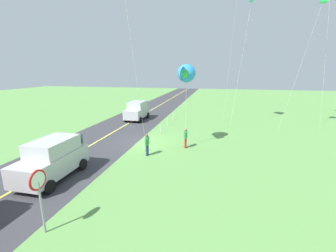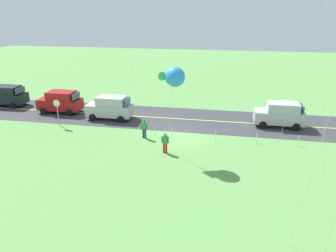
{
  "view_description": "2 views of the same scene",
  "coord_description": "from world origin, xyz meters",
  "px_view_note": "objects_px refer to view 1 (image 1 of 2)",
  "views": [
    {
      "loc": [
        17.52,
        6.05,
        5.98
      ],
      "look_at": [
        1.19,
        2.42,
        1.86
      ],
      "focal_mm": 24.13,
      "sensor_mm": 36.0,
      "label": 1
    },
    {
      "loc": [
        -3.39,
        24.08,
        10.1
      ],
      "look_at": [
        0.72,
        1.8,
        1.42
      ],
      "focal_mm": 32.54,
      "sensor_mm": 36.0,
      "label": 2
    }
  ],
  "objects_px": {
    "person_adult_near": "(147,144)",
    "stop_sign": "(39,190)",
    "car_suv_foreground": "(52,159)",
    "person_adult_companion": "(186,137)",
    "car_parked_west_near": "(137,110)",
    "kite_blue_mid": "(186,73)"
  },
  "relations": [
    {
      "from": "person_adult_companion",
      "to": "kite_blue_mid",
      "type": "distance_m",
      "value": 4.95
    },
    {
      "from": "car_suv_foreground",
      "to": "person_adult_companion",
      "type": "height_order",
      "value": "car_suv_foreground"
    },
    {
      "from": "car_parked_west_near",
      "to": "kite_blue_mid",
      "type": "height_order",
      "value": "kite_blue_mid"
    },
    {
      "from": "car_parked_west_near",
      "to": "person_adult_companion",
      "type": "xyz_separation_m",
      "value": [
        9.28,
        7.43,
        -0.29
      ]
    },
    {
      "from": "stop_sign",
      "to": "person_adult_near",
      "type": "height_order",
      "value": "stop_sign"
    },
    {
      "from": "car_suv_foreground",
      "to": "person_adult_near",
      "type": "xyz_separation_m",
      "value": [
        -4.5,
        4.14,
        -0.29
      ]
    },
    {
      "from": "car_parked_west_near",
      "to": "person_adult_companion",
      "type": "bearing_deg",
      "value": 38.68
    },
    {
      "from": "stop_sign",
      "to": "kite_blue_mid",
      "type": "xyz_separation_m",
      "value": [
        -11.38,
        3.68,
        3.97
      ]
    },
    {
      "from": "person_adult_near",
      "to": "car_suv_foreground",
      "type": "bearing_deg",
      "value": 90.34
    },
    {
      "from": "car_parked_west_near",
      "to": "person_adult_companion",
      "type": "distance_m",
      "value": 11.89
    },
    {
      "from": "car_parked_west_near",
      "to": "person_adult_near",
      "type": "distance_m",
      "value": 12.55
    },
    {
      "from": "car_parked_west_near",
      "to": "stop_sign",
      "type": "height_order",
      "value": "stop_sign"
    },
    {
      "from": "car_parked_west_near",
      "to": "kite_blue_mid",
      "type": "distance_m",
      "value": 12.23
    },
    {
      "from": "car_parked_west_near",
      "to": "kite_blue_mid",
      "type": "bearing_deg",
      "value": 40.16
    },
    {
      "from": "car_parked_west_near",
      "to": "stop_sign",
      "type": "distance_m",
      "value": 20.37
    },
    {
      "from": "person_adult_near",
      "to": "kite_blue_mid",
      "type": "distance_m",
      "value": 6.15
    },
    {
      "from": "person_adult_near",
      "to": "stop_sign",
      "type": "bearing_deg",
      "value": 123.95
    },
    {
      "from": "person_adult_near",
      "to": "person_adult_companion",
      "type": "height_order",
      "value": "same"
    },
    {
      "from": "stop_sign",
      "to": "person_adult_near",
      "type": "relative_size",
      "value": 1.6
    },
    {
      "from": "person_adult_near",
      "to": "kite_blue_mid",
      "type": "bearing_deg",
      "value": -86.08
    },
    {
      "from": "stop_sign",
      "to": "car_suv_foreground",
      "type": "bearing_deg",
      "value": -145.11
    },
    {
      "from": "car_parked_west_near",
      "to": "person_adult_near",
      "type": "bearing_deg",
      "value": 23.33
    }
  ]
}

